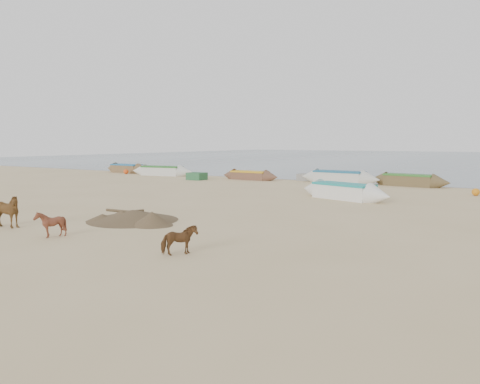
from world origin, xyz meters
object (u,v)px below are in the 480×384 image
object	(u,v)px
calf_right	(180,240)
near_canoe	(343,191)
calf_front	(50,224)
cow_adult	(4,211)

from	to	relation	value
calf_right	near_canoe	bearing A→B (deg)	14.63
near_canoe	calf_front	bearing A→B (deg)	-88.73
calf_right	calf_front	bearing A→B (deg)	106.83
cow_adult	calf_right	bearing A→B (deg)	-105.85
cow_adult	calf_front	distance (m)	2.95
calf_front	near_canoe	distance (m)	15.92
cow_adult	calf_right	size ratio (longest dim) A/B	1.72
cow_adult	near_canoe	world-z (taller)	cow_adult
calf_front	calf_right	size ratio (longest dim) A/B	1.07
near_canoe	cow_adult	bearing A→B (deg)	-98.50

